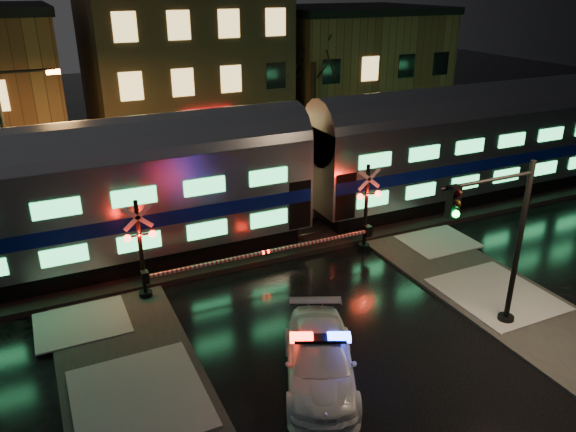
# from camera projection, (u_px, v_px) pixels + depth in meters

# --- Properties ---
(ground) EXTENTS (120.00, 120.00, 0.00)m
(ground) POSITION_uv_depth(u_px,v_px,m) (301.00, 298.00, 20.58)
(ground) COLOR black
(ground) RESTS_ON ground
(ballast) EXTENTS (90.00, 4.20, 0.24)m
(ballast) POSITION_uv_depth(u_px,v_px,m) (251.00, 242.00, 24.70)
(ballast) COLOR black
(ballast) RESTS_ON ground
(sidewalk_right) EXTENTS (4.00, 20.00, 0.12)m
(sidewalk_right) POSITION_uv_depth(u_px,v_px,m) (564.00, 340.00, 18.09)
(sidewalk_right) COLOR #2D2D2D
(sidewalk_right) RESTS_ON ground
(building_mid) EXTENTS (12.00, 11.00, 11.50)m
(building_mid) POSITION_uv_depth(u_px,v_px,m) (181.00, 60.00, 37.89)
(building_mid) COLOR brown
(building_mid) RESTS_ON ground
(building_right) EXTENTS (12.00, 10.00, 8.50)m
(building_right) POSITION_uv_depth(u_px,v_px,m) (349.00, 72.00, 43.14)
(building_right) COLOR brown
(building_right) RESTS_ON ground
(train) EXTENTS (51.00, 3.12, 5.92)m
(train) POSITION_uv_depth(u_px,v_px,m) (307.00, 163.00, 24.50)
(train) COLOR black
(train) RESTS_ON ballast
(police_car) EXTENTS (3.82, 5.27, 1.58)m
(police_car) POSITION_uv_depth(u_px,v_px,m) (320.00, 360.00, 16.07)
(police_car) COLOR white
(police_car) RESTS_ON ground
(crossing_signal_right) EXTENTS (5.45, 0.64, 3.86)m
(crossing_signal_right) POSITION_uv_depth(u_px,v_px,m) (359.00, 218.00, 23.38)
(crossing_signal_right) COLOR black
(crossing_signal_right) RESTS_ON ground
(crossing_signal_left) EXTENTS (5.43, 0.64, 3.84)m
(crossing_signal_left) POSITION_uv_depth(u_px,v_px,m) (153.00, 259.00, 20.00)
(crossing_signal_left) COLOR black
(crossing_signal_left) RESTS_ON ground
(traffic_light) EXTENTS (3.73, 0.69, 5.77)m
(traffic_light) POSITION_uv_depth(u_px,v_px,m) (499.00, 247.00, 17.49)
(traffic_light) COLOR black
(traffic_light) RESTS_ON ground
(streetlight) EXTENTS (2.55, 0.27, 7.64)m
(streetlight) POSITION_uv_depth(u_px,v_px,m) (15.00, 148.00, 22.96)
(streetlight) COLOR black
(streetlight) RESTS_ON ground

